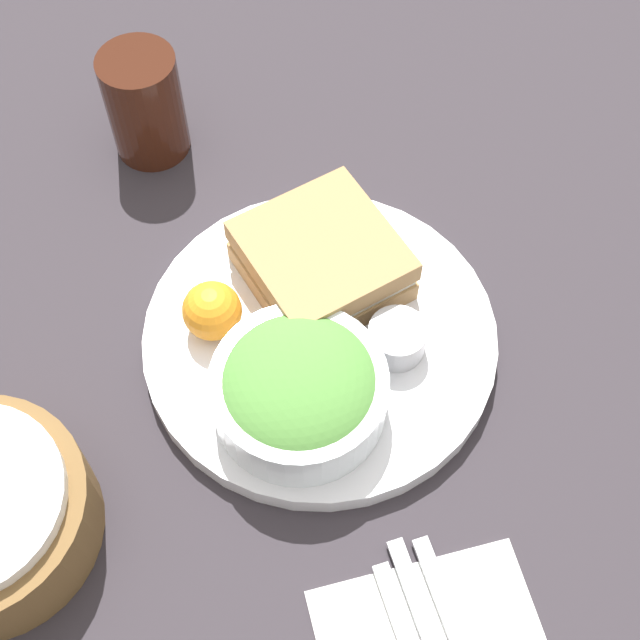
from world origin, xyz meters
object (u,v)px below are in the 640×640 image
sandwich (321,261)px  salad_bowl (299,389)px  plate (320,339)px  drink_glass (145,105)px  dressing_cup (397,339)px

sandwich → salad_bowl: 0.12m
plate → drink_glass: 0.27m
sandwich → drink_glass: 0.23m
sandwich → salad_bowl: size_ratio=1.09×
dressing_cup → drink_glass: (0.28, 0.15, 0.02)m
salad_bowl → dressing_cup: 0.09m
sandwich → drink_glass: drink_glass is taller
dressing_cup → sandwich: bearing=26.9°
salad_bowl → drink_glass: (0.31, 0.07, 0.01)m
plate → dressing_cup: bearing=-117.4°
plate → salad_bowl: size_ratio=2.15×
sandwich → salad_bowl: (-0.11, 0.05, 0.00)m
plate → sandwich: (0.05, -0.01, 0.03)m
salad_bowl → drink_glass: bearing=12.2°
plate → dressing_cup: 0.07m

